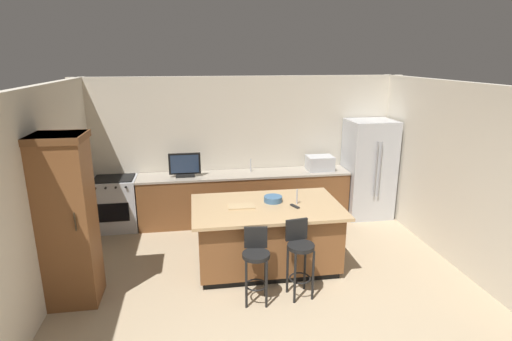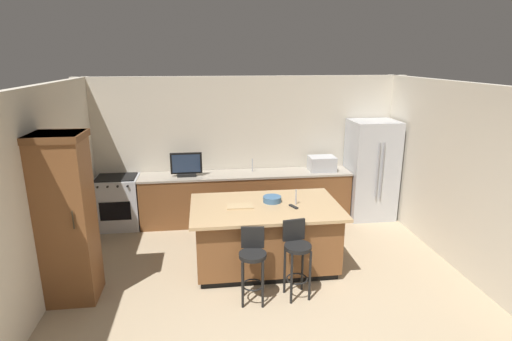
{
  "view_description": "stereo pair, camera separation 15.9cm",
  "coord_description": "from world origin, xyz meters",
  "px_view_note": "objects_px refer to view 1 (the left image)",
  "views": [
    {
      "loc": [
        -0.94,
        -3.03,
        2.97
      ],
      "look_at": [
        -0.01,
        2.94,
        1.26
      ],
      "focal_mm": 28.33,
      "sensor_mm": 36.0,
      "label": 1
    },
    {
      "loc": [
        -0.78,
        -3.05,
        2.97
      ],
      "look_at": [
        -0.01,
        2.94,
        1.26
      ],
      "focal_mm": 28.33,
      "sensor_mm": 36.0,
      "label": 2
    }
  ],
  "objects_px": {
    "range_oven": "(116,203)",
    "cabinet_tower": "(66,218)",
    "microwave": "(320,163)",
    "bar_stool_left": "(256,260)",
    "tv_monitor": "(185,166)",
    "kitchen_island": "(266,235)",
    "refrigerator": "(368,169)",
    "bar_stool_right": "(300,252)",
    "tv_remote": "(295,206)",
    "fruit_bowl": "(273,199)",
    "cutting_board": "(241,206)"
  },
  "relations": [
    {
      "from": "tv_monitor",
      "to": "bar_stool_left",
      "type": "bearing_deg",
      "value": -70.99
    },
    {
      "from": "cabinet_tower",
      "to": "cutting_board",
      "type": "xyz_separation_m",
      "value": [
        2.17,
        0.51,
        -0.16
      ]
    },
    {
      "from": "range_oven",
      "to": "cutting_board",
      "type": "height_order",
      "value": "cutting_board"
    },
    {
      "from": "kitchen_island",
      "to": "cabinet_tower",
      "type": "height_order",
      "value": "cabinet_tower"
    },
    {
      "from": "microwave",
      "to": "bar_stool_left",
      "type": "xyz_separation_m",
      "value": [
        -1.61,
        -2.58,
        -0.49
      ]
    },
    {
      "from": "range_oven",
      "to": "cabinet_tower",
      "type": "height_order",
      "value": "cabinet_tower"
    },
    {
      "from": "bar_stool_right",
      "to": "fruit_bowl",
      "type": "xyz_separation_m",
      "value": [
        -0.15,
        0.96,
        0.37
      ]
    },
    {
      "from": "tv_monitor",
      "to": "fruit_bowl",
      "type": "distance_m",
      "value": 1.99
    },
    {
      "from": "tv_monitor",
      "to": "tv_remote",
      "type": "relative_size",
      "value": 3.25
    },
    {
      "from": "bar_stool_left",
      "to": "bar_stool_right",
      "type": "relative_size",
      "value": 0.95
    },
    {
      "from": "refrigerator",
      "to": "range_oven",
      "type": "bearing_deg",
      "value": 179.2
    },
    {
      "from": "range_oven",
      "to": "tv_remote",
      "type": "distance_m",
      "value": 3.35
    },
    {
      "from": "bar_stool_left",
      "to": "bar_stool_right",
      "type": "xyz_separation_m",
      "value": [
        0.56,
        0.04,
        0.04
      ]
    },
    {
      "from": "microwave",
      "to": "cutting_board",
      "type": "distance_m",
      "value": 2.4
    },
    {
      "from": "range_oven",
      "to": "cutting_board",
      "type": "distance_m",
      "value": 2.69
    },
    {
      "from": "cutting_board",
      "to": "tv_remote",
      "type": "bearing_deg",
      "value": -9.19
    },
    {
      "from": "range_oven",
      "to": "tv_remote",
      "type": "xyz_separation_m",
      "value": [
        2.77,
        -1.83,
        0.47
      ]
    },
    {
      "from": "bar_stool_right",
      "to": "tv_remote",
      "type": "distance_m",
      "value": 0.79
    },
    {
      "from": "refrigerator",
      "to": "cabinet_tower",
      "type": "relative_size",
      "value": 0.87
    },
    {
      "from": "fruit_bowl",
      "to": "tv_remote",
      "type": "bearing_deg",
      "value": -44.28
    },
    {
      "from": "refrigerator",
      "to": "cabinet_tower",
      "type": "distance_m",
      "value": 5.25
    },
    {
      "from": "refrigerator",
      "to": "microwave",
      "type": "height_order",
      "value": "refrigerator"
    },
    {
      "from": "kitchen_island",
      "to": "tv_remote",
      "type": "height_order",
      "value": "tv_remote"
    },
    {
      "from": "fruit_bowl",
      "to": "bar_stool_left",
      "type": "bearing_deg",
      "value": -112.11
    },
    {
      "from": "refrigerator",
      "to": "cabinet_tower",
      "type": "xyz_separation_m",
      "value": [
        -4.79,
        -2.15,
        0.18
      ]
    },
    {
      "from": "bar_stool_left",
      "to": "cutting_board",
      "type": "distance_m",
      "value": 0.95
    },
    {
      "from": "range_oven",
      "to": "bar_stool_right",
      "type": "height_order",
      "value": "bar_stool_right"
    },
    {
      "from": "cabinet_tower",
      "to": "bar_stool_left",
      "type": "xyz_separation_m",
      "value": [
        2.24,
        -0.36,
        -0.54
      ]
    },
    {
      "from": "bar_stool_left",
      "to": "cabinet_tower",
      "type": "bearing_deg",
      "value": 177.95
    },
    {
      "from": "cabinet_tower",
      "to": "fruit_bowl",
      "type": "distance_m",
      "value": 2.73
    },
    {
      "from": "bar_stool_right",
      "to": "bar_stool_left",
      "type": "bearing_deg",
      "value": 175.3
    },
    {
      "from": "tv_monitor",
      "to": "fruit_bowl",
      "type": "bearing_deg",
      "value": -49.99
    },
    {
      "from": "cabinet_tower",
      "to": "tv_remote",
      "type": "height_order",
      "value": "cabinet_tower"
    },
    {
      "from": "kitchen_island",
      "to": "cutting_board",
      "type": "height_order",
      "value": "cutting_board"
    },
    {
      "from": "range_oven",
      "to": "fruit_bowl",
      "type": "xyz_separation_m",
      "value": [
        2.51,
        -1.57,
        0.51
      ]
    },
    {
      "from": "kitchen_island",
      "to": "microwave",
      "type": "relative_size",
      "value": 4.41
    },
    {
      "from": "microwave",
      "to": "bar_stool_left",
      "type": "bearing_deg",
      "value": -121.96
    },
    {
      "from": "kitchen_island",
      "to": "cutting_board",
      "type": "bearing_deg",
      "value": 179.61
    },
    {
      "from": "kitchen_island",
      "to": "tv_monitor",
      "type": "xyz_separation_m",
      "value": [
        -1.16,
        1.66,
        0.64
      ]
    },
    {
      "from": "fruit_bowl",
      "to": "tv_remote",
      "type": "relative_size",
      "value": 1.55
    },
    {
      "from": "refrigerator",
      "to": "bar_stool_right",
      "type": "height_order",
      "value": "refrigerator"
    },
    {
      "from": "fruit_bowl",
      "to": "cutting_board",
      "type": "relative_size",
      "value": 0.71
    },
    {
      "from": "refrigerator",
      "to": "microwave",
      "type": "xyz_separation_m",
      "value": [
        -0.94,
        0.07,
        0.13
      ]
    },
    {
      "from": "kitchen_island",
      "to": "refrigerator",
      "type": "bearing_deg",
      "value": 36.13
    },
    {
      "from": "fruit_bowl",
      "to": "cutting_board",
      "type": "bearing_deg",
      "value": -164.36
    },
    {
      "from": "refrigerator",
      "to": "range_oven",
      "type": "relative_size",
      "value": 1.96
    },
    {
      "from": "refrigerator",
      "to": "tv_remote",
      "type": "bearing_deg",
      "value": -136.75
    },
    {
      "from": "bar_stool_left",
      "to": "cutting_board",
      "type": "height_order",
      "value": "cutting_board"
    },
    {
      "from": "fruit_bowl",
      "to": "bar_stool_right",
      "type": "bearing_deg",
      "value": -80.93
    },
    {
      "from": "refrigerator",
      "to": "bar_stool_left",
      "type": "xyz_separation_m",
      "value": [
        -2.54,
        -2.51,
        -0.36
      ]
    }
  ]
}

